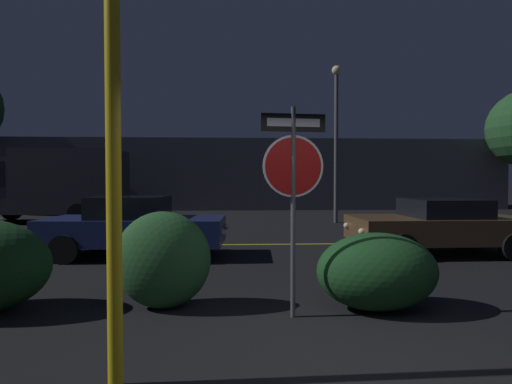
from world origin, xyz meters
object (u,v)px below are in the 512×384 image
(hedge_bush_3, at_px, (377,271))
(passing_car_2, at_px, (135,226))
(stop_sign, at_px, (293,171))
(passing_car_3, at_px, (439,226))
(yellow_pole_left, at_px, (114,171))
(hedge_bush_2, at_px, (163,260))
(street_lamp, at_px, (336,128))
(delivery_truck, at_px, (40,182))

(hedge_bush_3, xyz_separation_m, passing_car_2, (-4.10, 3.88, 0.17))
(stop_sign, height_order, passing_car_3, stop_sign)
(stop_sign, distance_m, passing_car_2, 5.19)
(yellow_pole_left, bearing_deg, hedge_bush_2, 89.56)
(street_lamp, bearing_deg, hedge_bush_2, -115.25)
(yellow_pole_left, distance_m, passing_car_3, 8.10)
(yellow_pole_left, distance_m, street_lamp, 13.73)
(passing_car_3, bearing_deg, delivery_truck, 58.22)
(hedge_bush_3, bearing_deg, yellow_pole_left, -147.05)
(passing_car_2, height_order, street_lamp, street_lamp)
(stop_sign, height_order, passing_car_2, stop_sign)
(stop_sign, relative_size, delivery_truck, 0.41)
(passing_car_2, bearing_deg, passing_car_3, 92.69)
(yellow_pole_left, xyz_separation_m, street_lamp, (5.01, 12.63, 2.03))
(hedge_bush_3, bearing_deg, passing_car_2, 136.61)
(hedge_bush_2, bearing_deg, passing_car_2, 109.39)
(yellow_pole_left, height_order, passing_car_3, yellow_pole_left)
(passing_car_3, bearing_deg, street_lamp, 4.89)
(stop_sign, bearing_deg, passing_car_2, 120.29)
(delivery_truck, relative_size, street_lamp, 1.01)
(stop_sign, xyz_separation_m, hedge_bush_3, (1.14, 0.22, -1.30))
(stop_sign, height_order, delivery_truck, delivery_truck)
(hedge_bush_2, height_order, hedge_bush_3, hedge_bush_2)
(hedge_bush_3, relative_size, delivery_truck, 0.25)
(stop_sign, xyz_separation_m, passing_car_3, (3.97, 4.08, -1.15))
(passing_car_3, distance_m, delivery_truck, 14.83)
(hedge_bush_3, bearing_deg, stop_sign, -168.97)
(hedge_bush_2, relative_size, street_lamp, 0.20)
(passing_car_3, bearing_deg, stop_sign, 135.32)
(delivery_truck, bearing_deg, passing_car_3, -120.53)
(yellow_pole_left, xyz_separation_m, hedge_bush_2, (0.02, 2.04, -1.12))
(yellow_pole_left, bearing_deg, delivery_truck, 117.56)
(hedge_bush_3, relative_size, passing_car_3, 0.40)
(passing_car_3, bearing_deg, hedge_bush_3, 143.25)
(stop_sign, height_order, hedge_bush_3, stop_sign)
(yellow_pole_left, bearing_deg, passing_car_2, 102.59)
(stop_sign, xyz_separation_m, street_lamp, (3.32, 11.02, 1.99))
(street_lamp, bearing_deg, passing_car_3, -84.64)
(street_lamp, bearing_deg, hedge_bush_3, -101.42)
(hedge_bush_2, distance_m, passing_car_3, 6.72)
(yellow_pole_left, relative_size, hedge_bush_3, 2.23)
(passing_car_2, bearing_deg, hedge_bush_2, 22.24)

